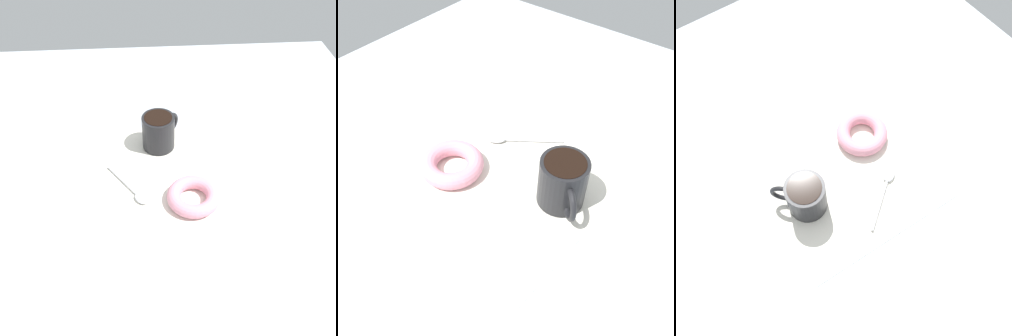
# 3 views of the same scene
# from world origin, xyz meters

# --- Properties ---
(ground_plane) EXTENTS (1.20, 1.20, 0.02)m
(ground_plane) POSITION_xyz_m (0.00, 0.00, -0.01)
(ground_plane) COLOR #B2BCC6
(napkin) EXTENTS (0.36, 0.36, 0.00)m
(napkin) POSITION_xyz_m (0.03, 0.01, 0.00)
(napkin) COLOR white
(napkin) RESTS_ON ground_plane
(coffee_cup) EXTENTS (0.09, 0.09, 0.09)m
(coffee_cup) POSITION_xyz_m (-0.08, -0.00, 0.05)
(coffee_cup) COLOR black
(coffee_cup) RESTS_ON napkin
(donut) EXTENTS (0.11, 0.11, 0.03)m
(donut) POSITION_xyz_m (0.11, 0.06, 0.02)
(donut) COLOR pink
(donut) RESTS_ON napkin
(spoon) EXTENTS (0.13, 0.10, 0.01)m
(spoon) POSITION_xyz_m (0.08, -0.06, 0.01)
(spoon) COLOR silver
(spoon) RESTS_ON napkin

